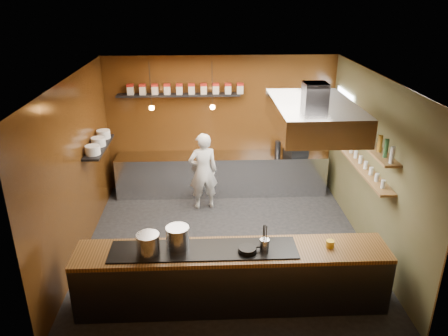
{
  "coord_description": "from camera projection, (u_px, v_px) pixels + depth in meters",
  "views": [
    {
      "loc": [
        -0.35,
        -6.77,
        4.3
      ],
      "look_at": [
        -0.03,
        0.4,
        1.33
      ],
      "focal_mm": 35.0,
      "sensor_mm": 36.0,
      "label": 1
    }
  ],
  "objects": [
    {
      "name": "pass_counter",
      "position": [
        232.0,
        277.0,
        6.25
      ],
      "size": [
        4.4,
        0.72,
        0.94
      ],
      "color": "#38383D",
      "rests_on": "floor"
    },
    {
      "name": "storage_tins",
      "position": [
        186.0,
        89.0,
        9.16
      ],
      "size": [
        2.43,
        0.13,
        0.22
      ],
      "color": "#C1B4A0",
      "rests_on": "tin_shelf"
    },
    {
      "name": "extractor_hood",
      "position": [
        313.0,
        115.0,
        6.63
      ],
      "size": [
        1.2,
        2.0,
        0.72
      ],
      "color": "#38383D",
      "rests_on": "ceiling"
    },
    {
      "name": "right_wall",
      "position": [
        373.0,
        165.0,
        7.44
      ],
      "size": [
        0.0,
        5.0,
        5.0
      ],
      "primitive_type": "plane",
      "rotation": [
        1.57,
        0.0,
        -1.57
      ],
      "color": "brown",
      "rests_on": "ground"
    },
    {
      "name": "plate_shelf",
      "position": [
        99.0,
        147.0,
        8.14
      ],
      "size": [
        0.3,
        1.4,
        0.04
      ],
      "primitive_type": "cube",
      "color": "black",
      "rests_on": "left_wall"
    },
    {
      "name": "chef",
      "position": [
        203.0,
        171.0,
        8.93
      ],
      "size": [
        0.66,
        0.5,
        1.64
      ],
      "primitive_type": "imported",
      "rotation": [
        0.0,
        0.0,
        3.35
      ],
      "color": "white",
      "rests_on": "floor"
    },
    {
      "name": "butter_jar",
      "position": [
        330.0,
        244.0,
        6.12
      ],
      "size": [
        0.14,
        0.14,
        0.1
      ],
      "primitive_type": "cylinder",
      "rotation": [
        0.0,
        0.0,
        0.31
      ],
      "color": "gold",
      "rests_on": "pass_counter"
    },
    {
      "name": "pendant_left",
      "position": [
        152.0,
        105.0,
        8.59
      ],
      "size": [
        0.1,
        0.1,
        0.95
      ],
      "color": "black",
      "rests_on": "ceiling"
    },
    {
      "name": "back_wall",
      "position": [
        221.0,
        124.0,
        9.64
      ],
      "size": [
        5.0,
        0.0,
        5.0
      ],
      "primitive_type": "plane",
      "rotation": [
        1.57,
        0.0,
        0.0
      ],
      "color": "#3B1E0A",
      "rests_on": "ground"
    },
    {
      "name": "frying_pan",
      "position": [
        248.0,
        250.0,
        5.99
      ],
      "size": [
        0.43,
        0.27,
        0.07
      ],
      "color": "black",
      "rests_on": "pass_counter"
    },
    {
      "name": "plate_stacks",
      "position": [
        98.0,
        142.0,
        8.1
      ],
      "size": [
        0.26,
        1.16,
        0.16
      ],
      "color": "white",
      "rests_on": "plate_shelf"
    },
    {
      "name": "left_wall",
      "position": [
        76.0,
        170.0,
        7.23
      ],
      "size": [
        0.0,
        5.0,
        5.0
      ],
      "primitive_type": "plane",
      "rotation": [
        1.57,
        0.0,
        1.57
      ],
      "color": "#3B1E0A",
      "rests_on": "ground"
    },
    {
      "name": "pendant_right",
      "position": [
        212.0,
        105.0,
        8.64
      ],
      "size": [
        0.1,
        0.1,
        0.95
      ],
      "color": "black",
      "rests_on": "ceiling"
    },
    {
      "name": "ceiling",
      "position": [
        227.0,
        78.0,
        6.76
      ],
      "size": [
        5.0,
        5.0,
        0.0
      ],
      "primitive_type": "plane",
      "rotation": [
        3.14,
        0.0,
        0.0
      ],
      "color": "silver",
      "rests_on": "back_wall"
    },
    {
      "name": "prep_counter",
      "position": [
        222.0,
        174.0,
        9.74
      ],
      "size": [
        4.6,
        0.65,
        0.9
      ],
      "primitive_type": "cube",
      "color": "silver",
      "rests_on": "floor"
    },
    {
      "name": "floor",
      "position": [
        227.0,
        244.0,
        7.91
      ],
      "size": [
        5.0,
        5.0,
        0.0
      ],
      "primitive_type": "plane",
      "color": "black",
      "rests_on": "ground"
    },
    {
      "name": "bottles",
      "position": [
        362.0,
        128.0,
        7.49
      ],
      "size": [
        0.06,
        2.66,
        0.24
      ],
      "color": "silver",
      "rests_on": "bottle_shelf_upper"
    },
    {
      "name": "stockpot_large",
      "position": [
        178.0,
        237.0,
        6.04
      ],
      "size": [
        0.34,
        0.34,
        0.32
      ],
      "primitive_type": "cylinder",
      "rotation": [
        0.0,
        0.0,
        -0.04
      ],
      "color": "#B6B9BE",
      "rests_on": "pass_counter"
    },
    {
      "name": "window_pane",
      "position": [
        343.0,
        115.0,
        8.85
      ],
      "size": [
        0.0,
        1.0,
        1.0
      ],
      "primitive_type": "plane",
      "rotation": [
        1.57,
        0.0,
        -1.57
      ],
      "color": "white",
      "rests_on": "right_wall"
    },
    {
      "name": "stockpot_small",
      "position": [
        148.0,
        244.0,
        5.9
      ],
      "size": [
        0.38,
        0.38,
        0.3
      ],
      "primitive_type": "cylinder",
      "rotation": [
        0.0,
        0.0,
        -0.22
      ],
      "color": "silver",
      "rests_on": "pass_counter"
    },
    {
      "name": "espresso_machine",
      "position": [
        296.0,
        145.0,
        9.54
      ],
      "size": [
        0.52,
        0.51,
        0.42
      ],
      "primitive_type": "cube",
      "rotation": [
        0.0,
        0.0,
        0.3
      ],
      "color": "black",
      "rests_on": "prep_counter"
    },
    {
      "name": "bottle_shelf_upper",
      "position": [
        361.0,
        136.0,
        7.55
      ],
      "size": [
        0.26,
        2.8,
        0.04
      ],
      "primitive_type": "cube",
      "color": "brown",
      "rests_on": "right_wall"
    },
    {
      "name": "wine_glasses",
      "position": [
        358.0,
        157.0,
        7.69
      ],
      "size": [
        0.07,
        2.37,
        0.13
      ],
      "color": "silver",
      "rests_on": "bottle_shelf_lower"
    },
    {
      "name": "tin_shelf",
      "position": [
        179.0,
        95.0,
        9.21
      ],
      "size": [
        2.6,
        0.26,
        0.04
      ],
      "primitive_type": "cube",
      "color": "black",
      "rests_on": "back_wall"
    },
    {
      "name": "bottle_shelf_lower",
      "position": [
        358.0,
        161.0,
        7.73
      ],
      "size": [
        0.26,
        2.8,
        0.04
      ],
      "primitive_type": "cube",
      "color": "brown",
      "rests_on": "right_wall"
    },
    {
      "name": "utensil_crock",
      "position": [
        264.0,
        245.0,
        6.0
      ],
      "size": [
        0.15,
        0.15,
        0.17
      ],
      "primitive_type": "cylinder",
      "rotation": [
        0.0,
        0.0,
        -0.2
      ],
      "color": "silver",
      "rests_on": "pass_counter"
    }
  ]
}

